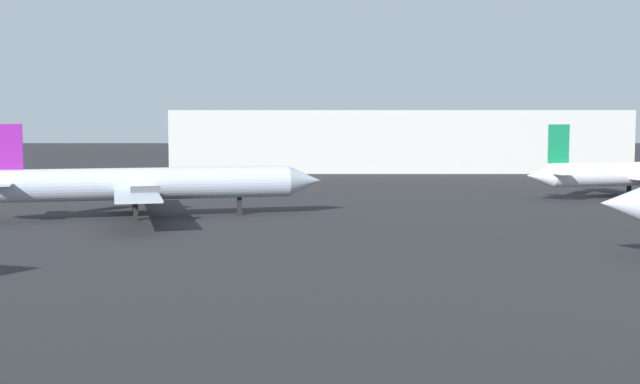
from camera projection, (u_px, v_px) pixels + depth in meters
The scene contains 2 objects.
airplane_distant at pixel (148, 184), 69.17m from camera, with size 30.07×24.42×8.03m.
terminal_building at pixel (396, 140), 139.54m from camera, with size 73.29×25.52×10.01m, color #B7B7B2.
Camera 1 is at (1.98, -9.29, 8.22)m, focal length 45.43 mm.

